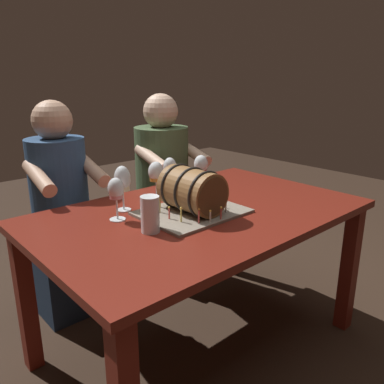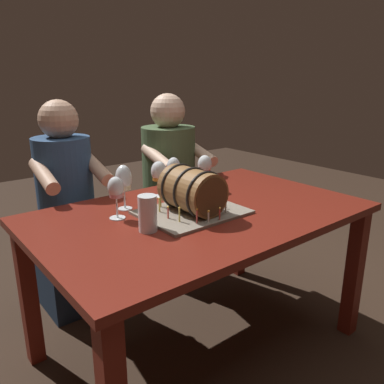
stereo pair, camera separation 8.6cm
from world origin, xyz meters
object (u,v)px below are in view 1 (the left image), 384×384
at_px(barrel_cake, 192,193).
at_px(person_seated_right, 163,193).
at_px(wine_glass_white, 122,181).
at_px(dining_table, 200,229).
at_px(beer_pint, 150,216).
at_px(person_seated_left, 63,223).
at_px(wine_glass_amber, 156,173).
at_px(wine_glass_rose, 116,191).
at_px(wine_glass_red, 201,166).
at_px(wine_glass_empty, 170,168).

height_order(barrel_cake, person_seated_right, person_seated_right).
distance_m(wine_glass_white, person_seated_right, 0.85).
relative_size(dining_table, barrel_cake, 3.35).
height_order(beer_pint, person_seated_left, person_seated_left).
relative_size(wine_glass_amber, wine_glass_rose, 0.99).
height_order(dining_table, wine_glass_red, wine_glass_red).
bearing_deg(wine_glass_red, beer_pint, -151.48).
relative_size(wine_glass_amber, wine_glass_red, 0.97).
bearing_deg(person_seated_right, wine_glass_empty, -122.28).
bearing_deg(person_seated_left, barrel_cake, -68.73).
distance_m(wine_glass_rose, beer_pint, 0.21).
distance_m(wine_glass_red, person_seated_left, 0.83).
distance_m(wine_glass_white, wine_glass_empty, 0.38).
bearing_deg(beer_pint, wine_glass_amber, 50.23).
height_order(beer_pint, person_seated_right, person_seated_right).
xyz_separation_m(wine_glass_white, wine_glass_rose, (-0.09, -0.09, -0.01)).
xyz_separation_m(wine_glass_empty, wine_glass_amber, (-0.13, -0.05, 0.00)).
relative_size(wine_glass_empty, person_seated_left, 0.15).
bearing_deg(person_seated_left, wine_glass_empty, -41.30).
bearing_deg(person_seated_right, wine_glass_white, -140.38).
bearing_deg(beer_pint, wine_glass_red, 28.52).
xyz_separation_m(wine_glass_amber, person_seated_left, (-0.32, 0.45, -0.31)).
xyz_separation_m(person_seated_left, person_seated_right, (0.70, 0.00, 0.03)).
distance_m(wine_glass_empty, beer_pint, 0.58).
distance_m(barrel_cake, beer_pint, 0.27).
bearing_deg(wine_glass_empty, wine_glass_rose, -156.07).
xyz_separation_m(wine_glass_empty, wine_glass_red, (0.13, -0.10, 0.01)).
distance_m(wine_glass_white, wine_glass_amber, 0.24).
bearing_deg(wine_glass_empty, wine_glass_white, -162.84).
bearing_deg(dining_table, wine_glass_amber, 96.08).
xyz_separation_m(wine_glass_white, beer_pint, (-0.06, -0.29, -0.07)).
bearing_deg(wine_glass_amber, wine_glass_red, -10.65).
bearing_deg(dining_table, beer_pint, -170.04).
relative_size(wine_glass_white, person_seated_right, 0.17).
distance_m(barrel_cake, person_seated_right, 0.89).
bearing_deg(person_seated_right, wine_glass_rose, -139.63).
bearing_deg(person_seated_left, beer_pint, -88.08).
height_order(wine_glass_white, wine_glass_red, wine_glass_white).
bearing_deg(wine_glass_rose, person_seated_right, 40.37).
distance_m(barrel_cake, wine_glass_amber, 0.30).
bearing_deg(person_seated_left, dining_table, -64.73).
bearing_deg(wine_glass_amber, wine_glass_white, -165.57).
bearing_deg(wine_glass_white, wine_glass_red, 1.21).
height_order(dining_table, person_seated_right, person_seated_right).
height_order(wine_glass_white, beer_pint, wine_glass_white).
bearing_deg(barrel_cake, beer_pint, -169.40).
bearing_deg(wine_glass_rose, beer_pint, -82.29).
bearing_deg(dining_table, wine_glass_red, 46.60).
height_order(wine_glass_white, person_seated_right, person_seated_right).
xyz_separation_m(dining_table, wine_glass_red, (0.23, 0.24, 0.23)).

